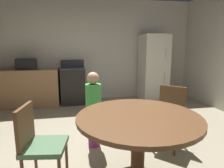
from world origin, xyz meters
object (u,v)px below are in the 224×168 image
(person_child, at_px, (94,108))
(dining_table, at_px, (138,130))
(chair_northeast, at_px, (169,113))
(oven_range, at_px, (73,85))
(refrigerator, at_px, (153,68))
(chair_west, at_px, (38,142))
(microwave, at_px, (26,64))

(person_child, bearing_deg, dining_table, -0.00)
(chair_northeast, bearing_deg, dining_table, 0.00)
(oven_range, relative_size, refrigerator, 0.62)
(chair_west, bearing_deg, dining_table, 0.00)
(microwave, distance_m, dining_table, 3.70)
(oven_range, bearing_deg, microwave, -179.81)
(refrigerator, xyz_separation_m, chair_northeast, (-0.81, -2.49, -0.38))
(microwave, bearing_deg, person_child, -59.70)
(chair_northeast, bearing_deg, chair_west, -26.84)
(refrigerator, xyz_separation_m, person_child, (-1.87, -2.29, -0.30))
(chair_northeast, height_order, chair_west, same)
(oven_range, xyz_separation_m, chair_west, (-0.35, -3.09, 0.03))
(microwave, distance_m, chair_west, 3.22)
(refrigerator, xyz_separation_m, dining_table, (-1.52, -3.19, -0.27))
(chair_northeast, height_order, person_child, person_child)
(person_child, bearing_deg, microwave, -171.46)
(microwave, height_order, person_child, microwave)
(microwave, xyz_separation_m, chair_west, (0.74, -3.09, -0.53))
(refrigerator, bearing_deg, chair_northeast, -107.96)
(dining_table, xyz_separation_m, chair_northeast, (0.71, 0.71, -0.10))
(chair_northeast, distance_m, chair_west, 1.79)
(refrigerator, distance_m, chair_northeast, 2.64)
(microwave, height_order, chair_northeast, microwave)
(microwave, bearing_deg, chair_west, -76.54)
(microwave, xyz_separation_m, dining_table, (1.73, -3.24, -0.42))
(chair_northeast, bearing_deg, person_child, -55.05)
(dining_table, bearing_deg, microwave, 118.06)
(dining_table, bearing_deg, chair_northeast, 44.80)
(chair_west, bearing_deg, chair_northeast, 26.84)
(oven_range, bearing_deg, dining_table, -78.83)
(refrigerator, relative_size, microwave, 4.00)
(oven_range, height_order, person_child, oven_range)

